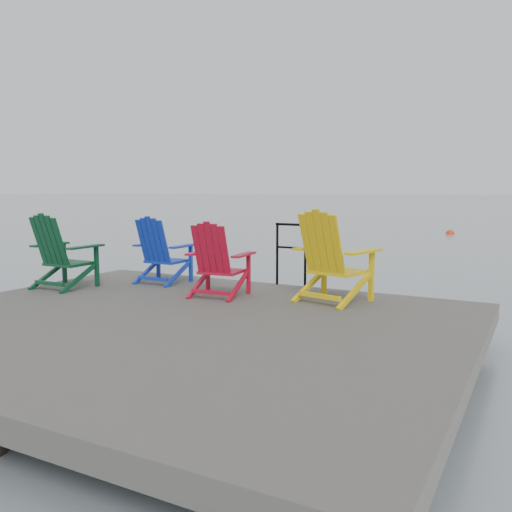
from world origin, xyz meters
The scene contains 8 objects.
ground centered at (0.00, 0.00, 0.00)m, with size 400.00×400.00×0.00m, color slate.
dock centered at (0.00, 0.00, 0.35)m, with size 6.00×5.00×1.40m.
handrail centered at (0.25, 2.45, 1.04)m, with size 0.48×0.04×0.90m.
chair_green centered at (-2.49, 0.76, 1.02)m, with size 0.82×0.76×1.02m.
chair_blue centered at (-1.53, 1.76, 0.99)m, with size 0.77×0.72×0.97m.
chair_red centered at (-0.25, 1.28, 0.98)m, with size 0.81×0.76×0.95m.
chair_yellow centered at (1.15, 1.66, 1.06)m, with size 1.01×0.96×1.11m.
buoy_a centered at (-0.09, 19.46, 0.00)m, with size 0.36×0.36×0.36m, color red.
Camera 1 is at (3.42, -4.55, 1.87)m, focal length 38.00 mm.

